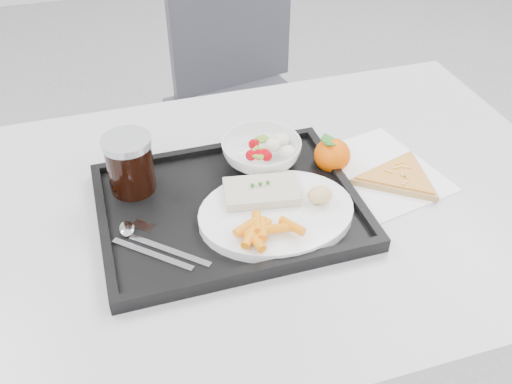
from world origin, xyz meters
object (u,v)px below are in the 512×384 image
at_px(cola_glass, 130,163).
at_px(tangerine, 332,155).
at_px(tray, 229,207).
at_px(salad_bowl, 261,152).
at_px(chair, 242,81).
at_px(table, 260,227).
at_px(pizza_slice, 399,177).
at_px(dinner_plate, 276,213).

distance_m(cola_glass, tangerine, 0.38).
distance_m(tray, salad_bowl, 0.14).
bearing_deg(tangerine, cola_glass, 174.25).
distance_m(chair, salad_bowl, 0.79).
bearing_deg(table, chair, 76.71).
relative_size(tray, salad_bowl, 2.96).
distance_m(tray, cola_glass, 0.19).
height_order(table, salad_bowl, salad_bowl).
bearing_deg(pizza_slice, chair, 95.03).
bearing_deg(cola_glass, tangerine, -5.75).
relative_size(table, chair, 1.29).
height_order(chair, tray, chair).
relative_size(chair, cola_glass, 8.61).
bearing_deg(salad_bowl, table, -108.22).
height_order(cola_glass, tangerine, cola_glass).
bearing_deg(table, tray, -169.16).
relative_size(tray, tangerine, 4.92).
height_order(tray, dinner_plate, dinner_plate).
distance_m(dinner_plate, pizza_slice, 0.26).
xyz_separation_m(tray, pizza_slice, (0.33, -0.01, 0.00)).
distance_m(tangerine, pizza_slice, 0.13).
bearing_deg(pizza_slice, cola_glass, 167.31).
bearing_deg(chair, dinner_plate, -101.87).
bearing_deg(table, cola_glass, 158.35).
bearing_deg(pizza_slice, tangerine, 146.89).
bearing_deg(pizza_slice, salad_bowl, 153.97).
height_order(table, tray, tray).
relative_size(chair, tray, 2.07).
bearing_deg(tangerine, tray, -164.79).
height_order(tray, pizza_slice, tray).
height_order(chair, tangerine, chair).
bearing_deg(tangerine, table, -163.12).
xyz_separation_m(table, dinner_plate, (0.01, -0.07, 0.09)).
distance_m(table, salad_bowl, 0.14).
bearing_deg(tray, cola_glass, 147.56).
bearing_deg(tray, salad_bowl, 48.39).
height_order(tray, salad_bowl, salad_bowl).
bearing_deg(chair, tray, -107.12).
xyz_separation_m(chair, tangerine, (-0.04, -0.77, 0.25)).
bearing_deg(chair, pizza_slice, -84.97).
bearing_deg(pizza_slice, tray, 178.06).
relative_size(chair, salad_bowl, 6.11).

